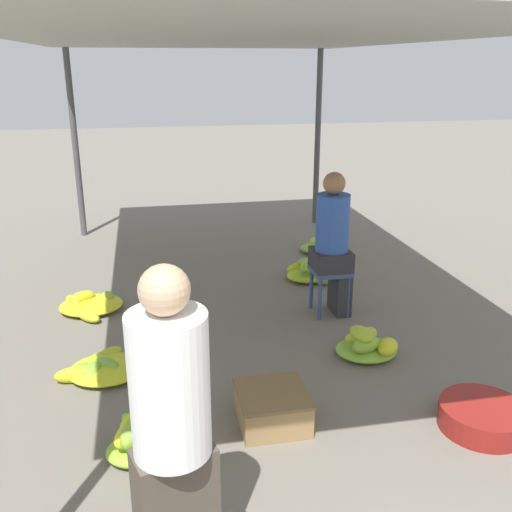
% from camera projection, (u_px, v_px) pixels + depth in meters
% --- Properties ---
extents(canopy_post_back_left, '(0.08, 0.08, 2.43)m').
position_uv_depth(canopy_post_back_left, '(75.00, 146.00, 7.44)').
color(canopy_post_back_left, '#4C4C51').
rests_on(canopy_post_back_left, ground).
extents(canopy_post_back_right, '(0.08, 0.08, 2.43)m').
position_uv_depth(canopy_post_back_right, '(318.00, 139.00, 8.05)').
color(canopy_post_back_right, '#4C4C51').
rests_on(canopy_post_back_right, ground).
extents(canopy_tarp, '(3.70, 6.32, 0.04)m').
position_uv_depth(canopy_tarp, '(236.00, 36.00, 4.60)').
color(canopy_tarp, '#9EA399').
rests_on(canopy_tarp, canopy_post_front_left).
extents(vendor_foreground, '(0.41, 0.41, 1.54)m').
position_uv_depth(vendor_foreground, '(172.00, 433.00, 2.35)').
color(vendor_foreground, '#4C4238').
rests_on(vendor_foreground, ground).
extents(stool, '(0.34, 0.34, 0.44)m').
position_uv_depth(stool, '(330.00, 278.00, 5.29)').
color(stool, '#384C84').
rests_on(stool, ground).
extents(vendor_seated, '(0.34, 0.34, 1.34)m').
position_uv_depth(vendor_seated, '(334.00, 242.00, 5.18)').
color(vendor_seated, '#2D2D33').
rests_on(vendor_seated, ground).
extents(basin_black, '(0.56, 0.56, 0.16)m').
position_uv_depth(basin_black, '(482.00, 417.00, 3.68)').
color(basin_black, maroon).
rests_on(basin_black, ground).
extents(banana_pile_left_0, '(0.44, 0.50, 0.28)m').
position_uv_depth(banana_pile_left_0, '(138.00, 438.00, 3.40)').
color(banana_pile_left_0, '#89BB34').
rests_on(banana_pile_left_0, ground).
extents(banana_pile_left_1, '(0.66, 0.58, 0.14)m').
position_uv_depth(banana_pile_left_1, '(102.00, 368.00, 4.31)').
color(banana_pile_left_1, '#89BB34').
rests_on(banana_pile_left_1, ground).
extents(banana_pile_left_2, '(0.59, 0.66, 0.18)m').
position_uv_depth(banana_pile_left_2, '(89.00, 304.00, 5.44)').
color(banana_pile_left_2, '#C0D12A').
rests_on(banana_pile_left_2, ground).
extents(banana_pile_right_0, '(0.52, 0.53, 0.27)m').
position_uv_depth(banana_pile_right_0, '(367.00, 345.00, 4.59)').
color(banana_pile_right_0, '#B2CC2C').
rests_on(banana_pile_right_0, ground).
extents(banana_pile_right_1, '(0.47, 0.59, 0.25)m').
position_uv_depth(banana_pile_right_1, '(309.00, 272.00, 6.19)').
color(banana_pile_right_1, '#95C031').
rests_on(banana_pile_right_1, ground).
extents(banana_pile_right_2, '(0.47, 0.51, 0.20)m').
position_uv_depth(banana_pile_right_2, '(319.00, 245.00, 7.13)').
color(banana_pile_right_2, '#B3CC2C').
rests_on(banana_pile_right_2, ground).
extents(crate_near, '(0.45, 0.45, 0.24)m').
position_uv_depth(crate_near, '(272.00, 408.00, 3.71)').
color(crate_near, '#9E7A4C').
rests_on(crate_near, ground).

